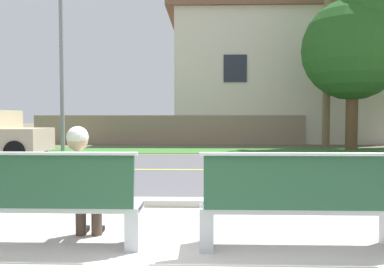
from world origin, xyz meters
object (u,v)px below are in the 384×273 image
at_px(bench_right, 302,205).
at_px(seated_person_white, 81,181).
at_px(streetlamp, 63,47).
at_px(bench_left, 41,204).
at_px(shade_tree_left, 357,42).

relative_size(bench_right, seated_person_white, 1.63).
xyz_separation_m(seated_person_white, streetlamp, (-4.22, 11.69, 3.37)).
bearing_deg(bench_right, streetlamp, 118.69).
height_order(bench_left, bench_right, same).
bearing_deg(seated_person_white, bench_right, -4.35).
height_order(bench_right, shade_tree_left, shade_tree_left).
relative_size(seated_person_white, streetlamp, 0.18).
distance_m(bench_right, seated_person_white, 2.29).
relative_size(bench_left, seated_person_white, 1.63).
xyz_separation_m(bench_left, bench_right, (2.64, 0.00, 0.00)).
distance_m(streetlamp, shade_tree_left, 11.51).
height_order(bench_right, streetlamp, streetlamp).
bearing_deg(seated_person_white, bench_left, -154.47).
relative_size(bench_right, shade_tree_left, 0.31).
bearing_deg(streetlamp, bench_right, -61.31).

